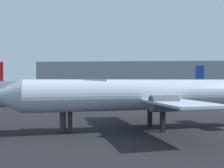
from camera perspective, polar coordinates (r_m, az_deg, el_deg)
The scene contains 4 objects.
airplane_at_gate at distance 32.20m, azimuth 7.32°, elevation -2.26°, with size 34.20×21.53×10.40m.
airplane_distant at distance 70.52m, azimuth -15.37°, elevation -1.26°, with size 29.17×18.71×10.38m.
jet_bridge at distance 31.52m, azimuth -17.40°, elevation -1.79°, with size 19.37×6.34×5.84m.
terminal_building at distance 141.87m, azimuth 4.02°, elevation 1.41°, with size 91.40×26.11×14.74m, color #999EA3.
Camera 1 is at (0.95, -13.85, 5.72)m, focal length 43.96 mm.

